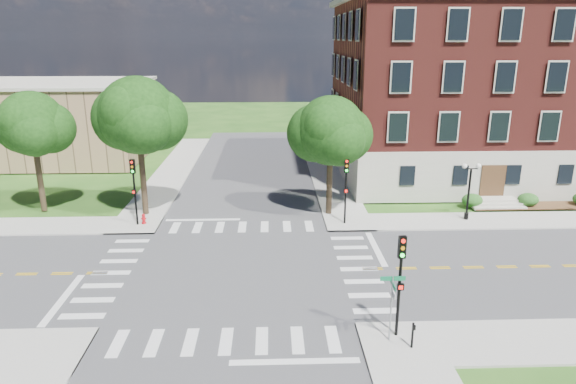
{
  "coord_description": "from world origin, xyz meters",
  "views": [
    {
      "loc": [
        2.08,
        -27.29,
        13.09
      ],
      "look_at": [
        3.21,
        5.22,
        3.2
      ],
      "focal_mm": 32.0,
      "sensor_mm": 36.0,
      "label": 1
    }
  ],
  "objects_px": {
    "traffic_signal_ne": "(346,182)",
    "street_sign_pole": "(392,295)",
    "traffic_signal_se": "(400,273)",
    "push_button_post": "(413,334)",
    "traffic_signal_nw": "(134,184)",
    "twin_lamp_west": "(469,188)",
    "fire_hydrant": "(144,219)"
  },
  "relations": [
    {
      "from": "traffic_signal_se",
      "to": "fire_hydrant",
      "type": "relative_size",
      "value": 6.4
    },
    {
      "from": "push_button_post",
      "to": "fire_hydrant",
      "type": "height_order",
      "value": "push_button_post"
    },
    {
      "from": "traffic_signal_se",
      "to": "push_button_post",
      "type": "relative_size",
      "value": 4.0
    },
    {
      "from": "push_button_post",
      "to": "traffic_signal_ne",
      "type": "bearing_deg",
      "value": 92.71
    },
    {
      "from": "street_sign_pole",
      "to": "traffic_signal_ne",
      "type": "bearing_deg",
      "value": 89.6
    },
    {
      "from": "push_button_post",
      "to": "traffic_signal_nw",
      "type": "bearing_deg",
      "value": 134.74
    },
    {
      "from": "traffic_signal_se",
      "to": "traffic_signal_nw",
      "type": "distance_m",
      "value": 21.25
    },
    {
      "from": "traffic_signal_ne",
      "to": "traffic_signal_se",
      "type": "bearing_deg",
      "value": -88.85
    },
    {
      "from": "traffic_signal_nw",
      "to": "push_button_post",
      "type": "bearing_deg",
      "value": -45.26
    },
    {
      "from": "traffic_signal_nw",
      "to": "street_sign_pole",
      "type": "relative_size",
      "value": 1.55
    },
    {
      "from": "traffic_signal_ne",
      "to": "street_sign_pole",
      "type": "distance_m",
      "value": 14.93
    },
    {
      "from": "street_sign_pole",
      "to": "traffic_signal_se",
      "type": "bearing_deg",
      "value": 41.43
    },
    {
      "from": "street_sign_pole",
      "to": "push_button_post",
      "type": "height_order",
      "value": "street_sign_pole"
    },
    {
      "from": "traffic_signal_nw",
      "to": "street_sign_pole",
      "type": "xyz_separation_m",
      "value": [
        14.84,
        -15.16,
        -0.88
      ]
    },
    {
      "from": "fire_hydrant",
      "to": "traffic_signal_ne",
      "type": "bearing_deg",
      "value": -1.67
    },
    {
      "from": "street_sign_pole",
      "to": "fire_hydrant",
      "type": "relative_size",
      "value": 4.13
    },
    {
      "from": "traffic_signal_nw",
      "to": "push_button_post",
      "type": "height_order",
      "value": "traffic_signal_nw"
    },
    {
      "from": "traffic_signal_nw",
      "to": "street_sign_pole",
      "type": "distance_m",
      "value": 21.23
    },
    {
      "from": "traffic_signal_nw",
      "to": "twin_lamp_west",
      "type": "xyz_separation_m",
      "value": [
        24.06,
        0.31,
        -0.66
      ]
    },
    {
      "from": "traffic_signal_se",
      "to": "traffic_signal_nw",
      "type": "xyz_separation_m",
      "value": [
        -15.23,
        14.81,
        0.0
      ]
    },
    {
      "from": "traffic_signal_se",
      "to": "twin_lamp_west",
      "type": "height_order",
      "value": "traffic_signal_se"
    },
    {
      "from": "traffic_signal_nw",
      "to": "fire_hydrant",
      "type": "distance_m",
      "value": 2.76
    },
    {
      "from": "traffic_signal_nw",
      "to": "push_button_post",
      "type": "relative_size",
      "value": 4.0
    },
    {
      "from": "traffic_signal_ne",
      "to": "push_button_post",
      "type": "distance_m",
      "value": 15.76
    },
    {
      "from": "traffic_signal_ne",
      "to": "twin_lamp_west",
      "type": "xyz_separation_m",
      "value": [
        9.12,
        0.57,
        -0.66
      ]
    },
    {
      "from": "traffic_signal_ne",
      "to": "traffic_signal_nw",
      "type": "height_order",
      "value": "same"
    },
    {
      "from": "traffic_signal_ne",
      "to": "street_sign_pole",
      "type": "xyz_separation_m",
      "value": [
        -0.1,
        -14.91,
        -0.88
      ]
    },
    {
      "from": "traffic_signal_nw",
      "to": "twin_lamp_west",
      "type": "height_order",
      "value": "traffic_signal_nw"
    },
    {
      "from": "traffic_signal_se",
      "to": "traffic_signal_ne",
      "type": "bearing_deg",
      "value": 91.15
    },
    {
      "from": "traffic_signal_nw",
      "to": "twin_lamp_west",
      "type": "relative_size",
      "value": 1.13
    },
    {
      "from": "street_sign_pole",
      "to": "fire_hydrant",
      "type": "distance_m",
      "value": 21.12
    },
    {
      "from": "twin_lamp_west",
      "to": "fire_hydrant",
      "type": "distance_m",
      "value": 23.73
    }
  ]
}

